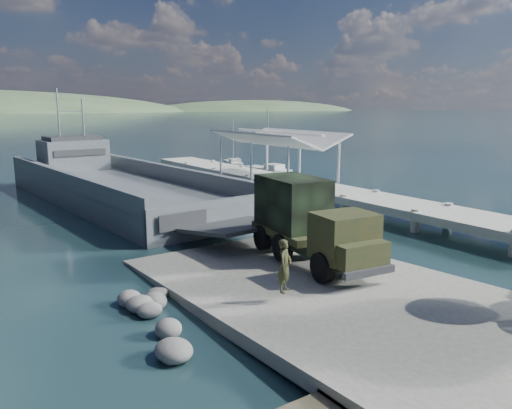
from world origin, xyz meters
name	(u,v)px	position (x,y,z in m)	size (l,w,h in m)	color
ground	(312,292)	(0.00, 0.00, 0.00)	(1400.00, 1400.00, 0.00)	#173139
boat_ramp	(329,294)	(0.00, -1.00, 0.25)	(10.00, 18.00, 0.50)	slate
shoreline_rocks	(165,325)	(-6.20, 0.50, 0.00)	(3.20, 5.60, 0.90)	#5B5A58
pier	(285,175)	(13.00, 18.77, 1.60)	(6.40, 44.00, 6.10)	#B3B3A8
landing_craft	(116,192)	(-0.05, 23.32, 0.79)	(10.18, 32.79, 9.61)	#4B5358
military_truck	(308,221)	(1.60, 2.22, 2.30)	(3.37, 8.04, 3.62)	black
soldier	(285,276)	(-2.30, -1.13, 1.46)	(0.70, 0.46, 1.92)	#23331C
sailboat_near	(269,171)	(18.73, 29.07, 0.39)	(2.34, 6.10, 7.25)	silver
sailboat_far	(234,164)	(19.59, 37.64, 0.32)	(2.96, 5.08, 5.95)	silver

